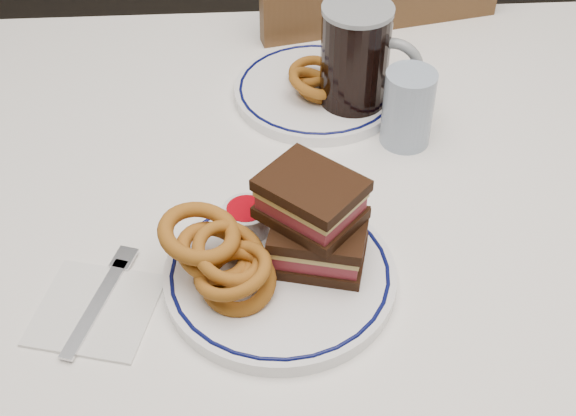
{
  "coord_description": "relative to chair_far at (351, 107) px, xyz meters",
  "views": [
    {
      "loc": [
        -0.09,
        -0.86,
        1.47
      ],
      "look_at": [
        -0.05,
        -0.18,
        0.83
      ],
      "focal_mm": 50.0,
      "sensor_mm": 36.0,
      "label": 1
    }
  ],
  "objects": [
    {
      "name": "reuben_sandwich",
      "position": [
        -0.14,
        -0.67,
        0.33
      ],
      "size": [
        0.14,
        0.14,
        0.11
      ],
      "color": "black",
      "rests_on": "main_plate"
    },
    {
      "name": "water_glass",
      "position": [
        0.01,
        -0.43,
        0.31
      ],
      "size": [
        0.07,
        0.07,
        0.11
      ],
      "primitive_type": "cylinder",
      "color": "#90A2BA",
      "rests_on": "dining_table"
    },
    {
      "name": "dining_table",
      "position": [
        -0.12,
        -0.48,
        0.15
      ],
      "size": [
        1.27,
        0.87,
        0.75
      ],
      "color": "white",
      "rests_on": "floor"
    },
    {
      "name": "far_plate",
      "position": [
        -0.1,
        -0.32,
        0.26
      ],
      "size": [
        0.26,
        0.26,
        0.02
      ],
      "color": "white",
      "rests_on": "dining_table"
    },
    {
      "name": "onion_rings_far",
      "position": [
        -0.11,
        -0.33,
        0.29
      ],
      "size": [
        0.09,
        0.12,
        0.06
      ],
      "color": "brown",
      "rests_on": "far_plate"
    },
    {
      "name": "chair_far",
      "position": [
        0.0,
        0.0,
        0.0
      ],
      "size": [
        0.5,
        0.5,
        0.92
      ],
      "color": "#442C16",
      "rests_on": "floor"
    },
    {
      "name": "ketchup_ramekin",
      "position": [
        -0.22,
        -0.62,
        0.29
      ],
      "size": [
        0.06,
        0.06,
        0.03
      ],
      "color": "silver",
      "rests_on": "main_plate"
    },
    {
      "name": "onion_rings_main",
      "position": [
        -0.25,
        -0.7,
        0.3
      ],
      "size": [
        0.14,
        0.14,
        0.09
      ],
      "color": "brown",
      "rests_on": "main_plate"
    },
    {
      "name": "main_plate",
      "position": [
        -0.18,
        -0.7,
        0.26
      ],
      "size": [
        0.28,
        0.28,
        0.02
      ],
      "color": "white",
      "rests_on": "dining_table"
    },
    {
      "name": "beer_mug",
      "position": [
        -0.05,
        -0.35,
        0.34
      ],
      "size": [
        0.15,
        0.1,
        0.17
      ],
      "color": "black",
      "rests_on": "dining_table"
    },
    {
      "name": "napkin_fork",
      "position": [
        -0.4,
        -0.73,
        0.25
      ],
      "size": [
        0.16,
        0.18,
        0.01
      ],
      "color": "white",
      "rests_on": "dining_table"
    }
  ]
}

